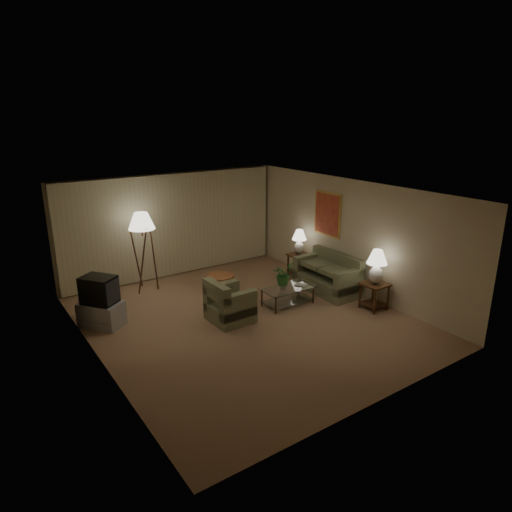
# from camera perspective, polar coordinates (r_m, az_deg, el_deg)

# --- Properties ---
(ground) EXTENTS (7.00, 7.00, 0.00)m
(ground) POSITION_cam_1_polar(r_m,az_deg,el_deg) (9.68, -1.33, -7.97)
(ground) COLOR #A6805B
(ground) RESTS_ON ground
(room_shell) EXTENTS (6.04, 7.02, 2.72)m
(room_shell) POSITION_cam_1_polar(r_m,az_deg,el_deg) (10.33, -5.89, 3.92)
(room_shell) COLOR beige
(room_shell) RESTS_ON ground
(sofa) EXTENTS (1.67, 0.87, 0.73)m
(sofa) POSITION_cam_1_polar(r_m,az_deg,el_deg) (11.14, 8.86, -2.61)
(sofa) COLOR #757B56
(sofa) RESTS_ON ground
(armchair) EXTENTS (0.86, 0.82, 0.71)m
(armchair) POSITION_cam_1_polar(r_m,az_deg,el_deg) (9.52, -3.27, -6.09)
(armchair) COLOR #757B56
(armchair) RESTS_ON ground
(side_table_near) EXTENTS (0.52, 0.52, 0.60)m
(side_table_near) POSITION_cam_1_polar(r_m,az_deg,el_deg) (10.37, 14.58, -4.31)
(side_table_near) COLOR #3B2410
(side_table_near) RESTS_ON ground
(side_table_far) EXTENTS (0.53, 0.45, 0.60)m
(side_table_far) POSITION_cam_1_polar(r_m,az_deg,el_deg) (12.10, 5.35, -0.62)
(side_table_far) COLOR #3B2410
(side_table_far) RESTS_ON ground
(table_lamp_near) EXTENTS (0.44, 0.44, 0.76)m
(table_lamp_near) POSITION_cam_1_polar(r_m,az_deg,el_deg) (10.15, 14.86, -0.94)
(table_lamp_near) COLOR white
(table_lamp_near) RESTS_ON side_table_near
(table_lamp_far) EXTENTS (0.38, 0.38, 0.66)m
(table_lamp_far) POSITION_cam_1_polar(r_m,az_deg,el_deg) (11.93, 5.43, 2.05)
(table_lamp_far) COLOR white
(table_lamp_far) RESTS_ON side_table_far
(coffee_table) EXTENTS (1.20, 0.66, 0.41)m
(coffee_table) POSITION_cam_1_polar(r_m,az_deg,el_deg) (10.31, 4.00, -4.65)
(coffee_table) COLOR silver
(coffee_table) RESTS_ON ground
(tv_cabinet) EXTENTS (1.34, 1.33, 0.50)m
(tv_cabinet) POSITION_cam_1_polar(r_m,az_deg,el_deg) (9.86, -18.73, -6.87)
(tv_cabinet) COLOR #AFAFB2
(tv_cabinet) RESTS_ON ground
(crt_tv) EXTENTS (1.10, 1.09, 0.56)m
(crt_tv) POSITION_cam_1_polar(r_m,az_deg,el_deg) (9.66, -19.04, -4.01)
(crt_tv) COLOR black
(crt_tv) RESTS_ON tv_cabinet
(floor_lamp) EXTENTS (0.63, 0.63, 1.93)m
(floor_lamp) POSITION_cam_1_polar(r_m,az_deg,el_deg) (11.22, -13.87, 0.69)
(floor_lamp) COLOR #3B2410
(floor_lamp) RESTS_ON ground
(ottoman) EXTENTS (0.79, 0.79, 0.43)m
(ottoman) POSITION_cam_1_polar(r_m,az_deg,el_deg) (11.04, -4.47, -3.46)
(ottoman) COLOR #B36D3C
(ottoman) RESTS_ON ground
(vase) EXTENTS (0.18, 0.18, 0.16)m
(vase) POSITION_cam_1_polar(r_m,az_deg,el_deg) (10.15, 3.36, -3.70)
(vase) COLOR white
(vase) RESTS_ON coffee_table
(flowers) EXTENTS (0.57, 0.54, 0.51)m
(flowers) POSITION_cam_1_polar(r_m,az_deg,el_deg) (10.03, 3.39, -1.91)
(flowers) COLOR #387E38
(flowers) RESTS_ON vase
(book) EXTENTS (0.29, 0.31, 0.02)m
(book) POSITION_cam_1_polar(r_m,az_deg,el_deg) (10.34, 5.45, -3.77)
(book) COLOR olive
(book) RESTS_ON coffee_table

